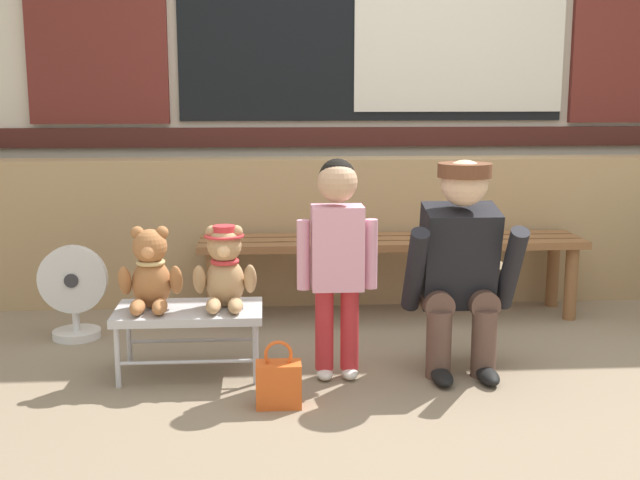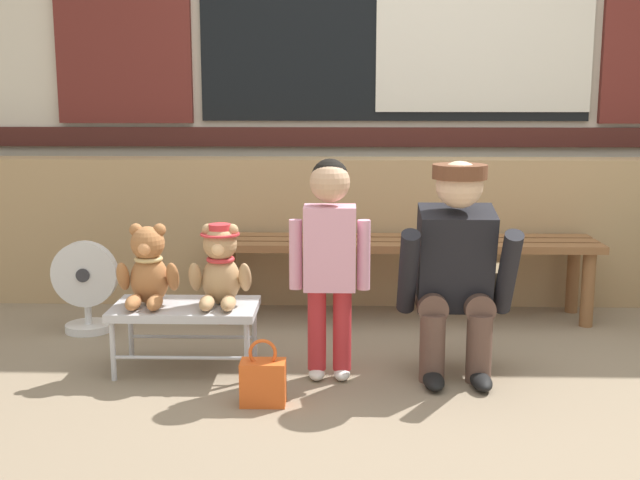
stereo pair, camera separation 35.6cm
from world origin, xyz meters
name	(u,v)px [view 1 (the left image)]	position (x,y,z in m)	size (l,w,h in m)	color
ground_plane	(426,383)	(0.00, 0.00, 0.00)	(60.00, 60.00, 0.00)	#84725B
brick_low_wall	(380,230)	(0.00, 1.43, 0.42)	(7.83, 0.25, 0.85)	tan
shop_facade	(372,15)	(0.00, 1.94, 1.70)	(7.99, 0.26, 3.38)	beige
wooden_bench_long	(391,250)	(0.01, 1.06, 0.37)	(2.10, 0.40, 0.44)	brown
small_display_bench	(189,316)	(-1.02, 0.19, 0.27)	(0.64, 0.36, 0.30)	#BCBCC1
teddy_bear_plain	(151,272)	(-1.18, 0.19, 0.46)	(0.28, 0.26, 0.36)	#A86B3D
teddy_bear_with_hat	(225,269)	(-0.86, 0.19, 0.47)	(0.28, 0.27, 0.36)	tan
child_standing	(337,245)	(-0.38, 0.10, 0.59)	(0.35, 0.18, 0.96)	#B7282D
adult_crouching	(461,266)	(0.18, 0.15, 0.48)	(0.50, 0.49, 0.95)	brown
handbag_on_ground	(279,383)	(-0.64, -0.21, 0.10)	(0.18, 0.11, 0.27)	#DB561E
floor_fan	(74,293)	(-1.64, 0.75, 0.24)	(0.34, 0.24, 0.48)	silver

